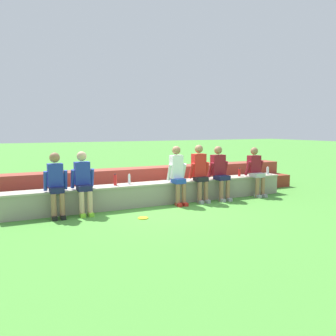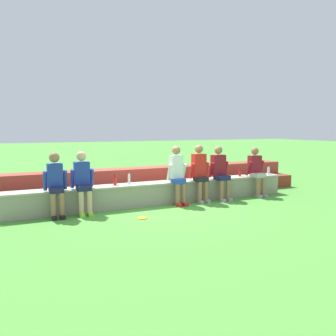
{
  "view_description": "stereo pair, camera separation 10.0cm",
  "coord_description": "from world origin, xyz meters",
  "views": [
    {
      "loc": [
        -3.55,
        -7.59,
        1.9
      ],
      "look_at": [
        0.25,
        0.23,
        0.89
      ],
      "focal_mm": 37.01,
      "sensor_mm": 36.0,
      "label": 1
    },
    {
      "loc": [
        -3.46,
        -7.63,
        1.9
      ],
      "look_at": [
        0.25,
        0.23,
        0.89
      ],
      "focal_mm": 37.01,
      "sensor_mm": 36.0,
      "label": 2
    }
  ],
  "objects": [
    {
      "name": "water_bottle_center_gap",
      "position": [
        -1.14,
        0.25,
        0.68
      ],
      "size": [
        0.07,
        0.07,
        0.27
      ],
      "color": "red",
      "rests_on": "stone_seating_wall"
    },
    {
      "name": "stone_seating_wall",
      "position": [
        0.0,
        0.23,
        0.29
      ],
      "size": [
        7.4,
        0.5,
        0.55
      ],
      "color": "gray",
      "rests_on": "ground"
    },
    {
      "name": "person_rightmost_edge",
      "position": [
        2.86,
        -0.02,
        0.74
      ],
      "size": [
        0.53,
        0.54,
        1.36
      ],
      "color": "#996B4C",
      "rests_on": "ground"
    },
    {
      "name": "water_bottle_near_left",
      "position": [
        2.49,
        0.23,
        0.66
      ],
      "size": [
        0.07,
        0.07,
        0.23
      ],
      "color": "red",
      "rests_on": "stone_seating_wall"
    },
    {
      "name": "brick_bleachers",
      "position": [
        0.0,
        1.4,
        0.32
      ],
      "size": [
        9.78,
        1.21,
        0.77
      ],
      "color": "maroon",
      "rests_on": "ground"
    },
    {
      "name": "person_far_left",
      "position": [
        -2.52,
        -0.04,
        0.75
      ],
      "size": [
        0.49,
        0.51,
        1.39
      ],
      "color": "#996B4C",
      "rests_on": "ground"
    },
    {
      "name": "person_right_of_center",
      "position": [
        1.04,
        -0.01,
        0.79
      ],
      "size": [
        0.52,
        0.48,
        1.47
      ],
      "color": "#996B4C",
      "rests_on": "ground"
    },
    {
      "name": "frisbee",
      "position": [
        -0.91,
        -0.94,
        0.01
      ],
      "size": [
        0.22,
        0.22,
        0.02
      ],
      "primitive_type": "cylinder",
      "color": "yellow",
      "rests_on": "ground"
    },
    {
      "name": "water_bottle_mid_right",
      "position": [
        -0.78,
        0.26,
        0.67
      ],
      "size": [
        0.06,
        0.06,
        0.25
      ],
      "color": "silver",
      "rests_on": "stone_seating_wall"
    },
    {
      "name": "person_far_right",
      "position": [
        1.67,
        0.01,
        0.77
      ],
      "size": [
        0.55,
        0.59,
        1.42
      ],
      "color": "#996B4C",
      "rests_on": "ground"
    },
    {
      "name": "plastic_cup_middle",
      "position": [
        1.38,
        0.28,
        0.61
      ],
      "size": [
        0.09,
        0.09,
        0.11
      ],
      "primitive_type": "cylinder",
      "color": "red",
      "rests_on": "stone_seating_wall"
    },
    {
      "name": "person_center",
      "position": [
        0.38,
        -0.04,
        0.78
      ],
      "size": [
        0.48,
        0.51,
        1.46
      ],
      "color": "#996B4C",
      "rests_on": "ground"
    },
    {
      "name": "water_bottle_near_right",
      "position": [
        3.52,
        0.23,
        0.65
      ],
      "size": [
        0.07,
        0.07,
        0.22
      ],
      "color": "silver",
      "rests_on": "stone_seating_wall"
    },
    {
      "name": "ground_plane",
      "position": [
        0.0,
        0.0,
        0.0
      ],
      "size": [
        80.0,
        80.0,
        0.0
      ],
      "primitive_type": "plane",
      "color": "#4C9338"
    },
    {
      "name": "person_left_of_center",
      "position": [
        -1.94,
        -0.01,
        0.75
      ],
      "size": [
        0.51,
        0.56,
        1.39
      ],
      "color": "#DBAD89",
      "rests_on": "ground"
    }
  ]
}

